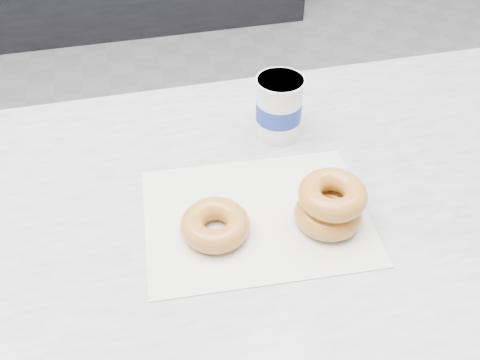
% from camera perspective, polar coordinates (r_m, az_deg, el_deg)
% --- Properties ---
extents(ground, '(5.00, 5.00, 0.00)m').
position_cam_1_polar(ground, '(1.89, -11.34, -10.99)').
color(ground, gray).
rests_on(ground, ground).
extents(wax_paper, '(0.36, 0.28, 0.00)m').
position_cam_1_polar(wax_paper, '(0.82, 1.78, -3.86)').
color(wax_paper, silver).
rests_on(wax_paper, counter).
extents(donut_single, '(0.13, 0.13, 0.04)m').
position_cam_1_polar(donut_single, '(0.78, -2.66, -4.79)').
color(donut_single, gold).
rests_on(donut_single, wax_paper).
extents(donut_stack, '(0.14, 0.14, 0.07)m').
position_cam_1_polar(donut_stack, '(0.80, 9.60, -2.57)').
color(donut_stack, gold).
rests_on(donut_stack, wax_paper).
extents(coffee_cup, '(0.10, 0.10, 0.11)m').
position_cam_1_polar(coffee_cup, '(0.94, 4.17, 7.77)').
color(coffee_cup, white).
rests_on(coffee_cup, counter).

